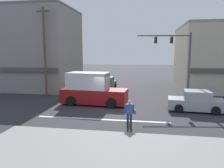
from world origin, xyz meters
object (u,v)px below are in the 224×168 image
at_px(traffic_light_mast, 179,55).
at_px(pedestrian_foreground_with_bag, 130,112).
at_px(sedan_parked_curbside, 106,84).
at_px(utility_pole_far_right, 192,57).
at_px(box_truck_crossing_leftbound, 92,90).
at_px(utility_pole_near_left, 45,51).
at_px(sedan_crossing_center, 196,102).

xyz_separation_m(traffic_light_mast, pedestrian_foreground_with_bag, (-3.80, -8.24, -3.22)).
height_order(sedan_parked_curbside, pedestrian_foreground_with_bag, pedestrian_foreground_with_bag).
bearing_deg(utility_pole_far_right, pedestrian_foreground_with_bag, -112.89).
bearing_deg(pedestrian_foreground_with_bag, traffic_light_mast, 65.24).
relative_size(traffic_light_mast, sedan_parked_curbside, 1.49).
distance_m(traffic_light_mast, pedestrian_foreground_with_bag, 9.63).
bearing_deg(sedan_parked_curbside, box_truck_crossing_leftbound, -89.37).
xyz_separation_m(utility_pole_near_left, utility_pole_far_right, (15.48, 6.53, -0.74)).
distance_m(utility_pole_far_right, pedestrian_foreground_with_bag, 16.26).
height_order(utility_pole_far_right, sedan_crossing_center, utility_pole_far_right).
relative_size(utility_pole_near_left, traffic_light_mast, 1.43).
distance_m(sedan_parked_curbside, pedestrian_foreground_with_bag, 13.13).
distance_m(utility_pole_near_left, pedestrian_foreground_with_bag, 12.89).
xyz_separation_m(sedan_crossing_center, pedestrian_foreground_with_bag, (-4.71, -4.52, 0.24)).
xyz_separation_m(traffic_light_mast, box_truck_crossing_leftbound, (-7.49, -2.85, -2.92)).
height_order(utility_pole_far_right, traffic_light_mast, utility_pole_far_right).
bearing_deg(box_truck_crossing_leftbound, pedestrian_foreground_with_bag, -55.62).
height_order(utility_pole_near_left, sedan_crossing_center, utility_pole_near_left).
bearing_deg(traffic_light_mast, box_truck_crossing_leftbound, -159.17).
bearing_deg(traffic_light_mast, sedan_parked_curbside, 150.19).
relative_size(utility_pole_far_right, box_truck_crossing_leftbound, 1.29).
bearing_deg(sedan_parked_curbside, traffic_light_mast, -29.81).
distance_m(sedan_crossing_center, box_truck_crossing_leftbound, 8.46).
height_order(utility_pole_near_left, box_truck_crossing_leftbound, utility_pole_near_left).
height_order(traffic_light_mast, box_truck_crossing_leftbound, traffic_light_mast).
xyz_separation_m(traffic_light_mast, sedan_parked_curbside, (-7.57, 4.34, -3.46)).
xyz_separation_m(box_truck_crossing_leftbound, pedestrian_foreground_with_bag, (3.69, -5.39, -0.30)).
bearing_deg(utility_pole_near_left, sedan_crossing_center, -14.83).
distance_m(sedan_parked_curbside, box_truck_crossing_leftbound, 7.21).
relative_size(utility_pole_near_left, utility_pole_far_right, 1.20).
bearing_deg(sedan_parked_curbside, sedan_crossing_center, -43.54).
bearing_deg(utility_pole_far_right, sedan_crossing_center, -98.45).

